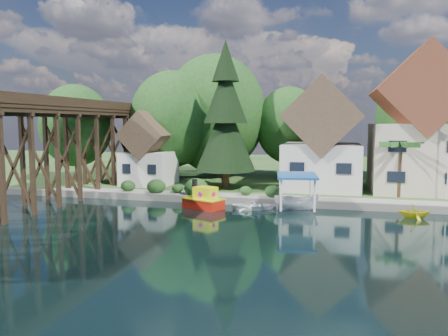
# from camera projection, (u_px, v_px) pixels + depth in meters

# --- Properties ---
(ground) EXTENTS (140.00, 140.00, 0.00)m
(ground) POSITION_uv_depth(u_px,v_px,m) (212.00, 225.00, 30.43)
(ground) COLOR black
(ground) RESTS_ON ground
(bank) EXTENTS (140.00, 52.00, 0.50)m
(bank) POSITION_uv_depth(u_px,v_px,m) (274.00, 170.00, 63.25)
(bank) COLOR #274B1E
(bank) RESTS_ON ground
(seawall) EXTENTS (60.00, 0.40, 0.62)m
(seawall) POSITION_uv_depth(u_px,v_px,m) (282.00, 203.00, 37.18)
(seawall) COLOR slate
(seawall) RESTS_ON ground
(promenade) EXTENTS (50.00, 2.60, 0.06)m
(promenade) POSITION_uv_depth(u_px,v_px,m) (307.00, 199.00, 37.94)
(promenade) COLOR gray
(promenade) RESTS_ON bank
(trestle_bridge) EXTENTS (4.12, 44.18, 9.30)m
(trestle_bridge) POSITION_uv_depth(u_px,v_px,m) (54.00, 143.00, 38.66)
(trestle_bridge) COLOR black
(trestle_bridge) RESTS_ON ground
(house_left) EXTENTS (7.64, 8.64, 11.02)m
(house_left) POSITION_uv_depth(u_px,v_px,m) (322.00, 143.00, 43.69)
(house_left) COLOR silver
(house_left) RESTS_ON bank
(house_center) EXTENTS (8.65, 9.18, 13.89)m
(house_center) POSITION_uv_depth(u_px,v_px,m) (418.00, 130.00, 41.91)
(house_center) COLOR beige
(house_center) RESTS_ON bank
(shed) EXTENTS (5.09, 5.40, 7.85)m
(shed) POSITION_uv_depth(u_px,v_px,m) (149.00, 154.00, 46.64)
(shed) COLOR silver
(shed) RESTS_ON bank
(bg_trees) EXTENTS (49.90, 13.30, 10.57)m
(bg_trees) POSITION_uv_depth(u_px,v_px,m) (269.00, 121.00, 49.96)
(bg_trees) COLOR #382314
(bg_trees) RESTS_ON bank
(shrubs) EXTENTS (15.76, 2.47, 1.70)m
(shrubs) POSITION_uv_depth(u_px,v_px,m) (191.00, 187.00, 40.34)
(shrubs) COLOR #1E4117
(shrubs) RESTS_ON bank
(conifer) EXTENTS (5.99, 5.99, 14.75)m
(conifer) POSITION_uv_depth(u_px,v_px,m) (226.00, 118.00, 43.47)
(conifer) COLOR #382314
(conifer) RESTS_ON bank
(palm_tree) EXTENTS (3.89, 3.89, 5.23)m
(palm_tree) POSITION_uv_depth(u_px,v_px,m) (400.00, 146.00, 38.61)
(palm_tree) COLOR #382314
(palm_tree) RESTS_ON bank
(tugboat) EXTENTS (3.80, 3.03, 2.43)m
(tugboat) POSITION_uv_depth(u_px,v_px,m) (204.00, 200.00, 36.32)
(tugboat) COLOR #AC190B
(tugboat) RESTS_ON ground
(boat_white_a) EXTENTS (4.09, 3.31, 0.75)m
(boat_white_a) POSITION_uv_depth(u_px,v_px,m) (254.00, 205.00, 36.05)
(boat_white_a) COLOR white
(boat_white_a) RESTS_ON ground
(boat_canopy) EXTENTS (3.83, 4.92, 2.94)m
(boat_canopy) POSITION_uv_depth(u_px,v_px,m) (297.00, 195.00, 35.60)
(boat_canopy) COLOR silver
(boat_canopy) RESTS_ON ground
(boat_yellow) EXTENTS (2.49, 2.20, 1.23)m
(boat_yellow) POSITION_uv_depth(u_px,v_px,m) (414.00, 210.00, 32.72)
(boat_yellow) COLOR gold
(boat_yellow) RESTS_ON ground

